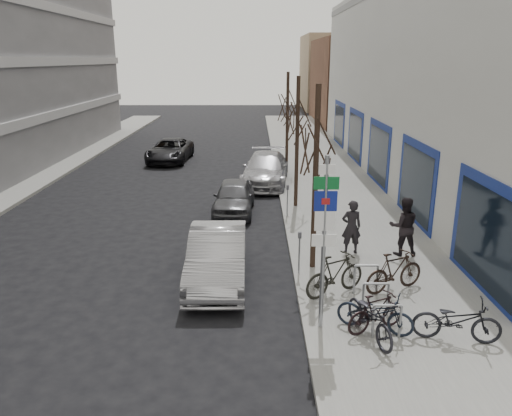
{
  "coord_description": "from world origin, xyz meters",
  "views": [
    {
      "loc": [
        0.88,
        -10.37,
        6.14
      ],
      "look_at": [
        0.9,
        3.46,
        2.0
      ],
      "focal_mm": 35.0,
      "sensor_mm": 36.0,
      "label": 1
    }
  ],
  "objects_px": {
    "highway_sign_pole": "(324,233)",
    "meter_front": "(299,249)",
    "bike_rack": "(376,295)",
    "bike_mid_curb": "(375,309)",
    "tree_mid": "(298,112)",
    "pedestrian_near": "(351,227)",
    "parked_car_back": "(265,169)",
    "meter_back": "(281,168)",
    "bike_mid_inner": "(335,274)",
    "bike_far_inner": "(395,271)",
    "meter_mid": "(287,198)",
    "bike_near_left": "(370,314)",
    "tree_far": "(288,99)",
    "pedestrian_far": "(404,226)",
    "tree_near": "(317,135)",
    "parked_car_front": "(217,256)",
    "bike_far_curb": "(457,317)",
    "lane_car": "(170,150)",
    "bike_near_right": "(376,312)",
    "parked_car_mid": "(234,197)"
  },
  "relations": [
    {
      "from": "highway_sign_pole",
      "to": "meter_front",
      "type": "bearing_deg",
      "value": 94.75
    },
    {
      "from": "bike_rack",
      "to": "bike_mid_curb",
      "type": "distance_m",
      "value": 0.82
    },
    {
      "from": "tree_mid",
      "to": "pedestrian_near",
      "type": "distance_m",
      "value": 6.34
    },
    {
      "from": "parked_car_back",
      "to": "pedestrian_near",
      "type": "relative_size",
      "value": 3.08
    },
    {
      "from": "meter_back",
      "to": "bike_rack",
      "type": "bearing_deg",
      "value": -82.98
    },
    {
      "from": "bike_rack",
      "to": "bike_mid_inner",
      "type": "relative_size",
      "value": 1.18
    },
    {
      "from": "meter_front",
      "to": "bike_far_inner",
      "type": "relative_size",
      "value": 0.68
    },
    {
      "from": "meter_mid",
      "to": "meter_back",
      "type": "distance_m",
      "value": 5.5
    },
    {
      "from": "bike_near_left",
      "to": "parked_car_back",
      "type": "distance_m",
      "value": 15.0
    },
    {
      "from": "tree_far",
      "to": "pedestrian_far",
      "type": "distance_m",
      "value": 12.74
    },
    {
      "from": "bike_rack",
      "to": "tree_near",
      "type": "height_order",
      "value": "tree_near"
    },
    {
      "from": "highway_sign_pole",
      "to": "tree_far",
      "type": "relative_size",
      "value": 0.76
    },
    {
      "from": "meter_mid",
      "to": "pedestrian_near",
      "type": "relative_size",
      "value": 0.73
    },
    {
      "from": "parked_car_front",
      "to": "pedestrian_far",
      "type": "distance_m",
      "value": 5.99
    },
    {
      "from": "bike_near_left",
      "to": "pedestrian_far",
      "type": "distance_m",
      "value": 5.4
    },
    {
      "from": "bike_far_curb",
      "to": "lane_car",
      "type": "height_order",
      "value": "lane_car"
    },
    {
      "from": "bike_rack",
      "to": "bike_far_inner",
      "type": "height_order",
      "value": "bike_far_inner"
    },
    {
      "from": "lane_car",
      "to": "pedestrian_far",
      "type": "height_order",
      "value": "pedestrian_far"
    },
    {
      "from": "tree_mid",
      "to": "tree_far",
      "type": "distance_m",
      "value": 6.5
    },
    {
      "from": "highway_sign_pole",
      "to": "tree_mid",
      "type": "height_order",
      "value": "tree_mid"
    },
    {
      "from": "bike_rack",
      "to": "parked_car_back",
      "type": "distance_m",
      "value": 13.99
    },
    {
      "from": "parked_car_back",
      "to": "pedestrian_far",
      "type": "height_order",
      "value": "pedestrian_far"
    },
    {
      "from": "meter_front",
      "to": "pedestrian_near",
      "type": "distance_m",
      "value": 2.41
    },
    {
      "from": "meter_mid",
      "to": "lane_car",
      "type": "distance_m",
      "value": 13.56
    },
    {
      "from": "bike_rack",
      "to": "meter_back",
      "type": "height_order",
      "value": "meter_back"
    },
    {
      "from": "meter_front",
      "to": "parked_car_front",
      "type": "bearing_deg",
      "value": -176.43
    },
    {
      "from": "bike_mid_curb",
      "to": "bike_mid_inner",
      "type": "xyz_separation_m",
      "value": [
        -0.63,
        1.85,
        0.04
      ]
    },
    {
      "from": "parked_car_front",
      "to": "parked_car_back",
      "type": "bearing_deg",
      "value": 81.19
    },
    {
      "from": "pedestrian_near",
      "to": "pedestrian_far",
      "type": "xyz_separation_m",
      "value": [
        1.62,
        -0.14,
        0.08
      ]
    },
    {
      "from": "bike_near_left",
      "to": "bike_far_curb",
      "type": "xyz_separation_m",
      "value": [
        1.87,
        -0.14,
        -0.0
      ]
    },
    {
      "from": "meter_mid",
      "to": "pedestrian_far",
      "type": "bearing_deg",
      "value": -49.76
    },
    {
      "from": "tree_mid",
      "to": "meter_front",
      "type": "bearing_deg",
      "value": -93.68
    },
    {
      "from": "tree_near",
      "to": "parked_car_front",
      "type": "bearing_deg",
      "value": -166.99
    },
    {
      "from": "parked_car_front",
      "to": "lane_car",
      "type": "height_order",
      "value": "parked_car_front"
    },
    {
      "from": "parked_car_back",
      "to": "bike_near_left",
      "type": "bearing_deg",
      "value": -76.41
    },
    {
      "from": "bike_far_inner",
      "to": "lane_car",
      "type": "relative_size",
      "value": 0.38
    },
    {
      "from": "parked_car_back",
      "to": "pedestrian_far",
      "type": "distance_m",
      "value": 10.75
    },
    {
      "from": "bike_near_right",
      "to": "bike_far_curb",
      "type": "xyz_separation_m",
      "value": [
        1.67,
        -0.41,
        0.1
      ]
    },
    {
      "from": "bike_mid_inner",
      "to": "meter_front",
      "type": "bearing_deg",
      "value": 0.55
    },
    {
      "from": "bike_far_curb",
      "to": "parked_car_mid",
      "type": "height_order",
      "value": "parked_car_mid"
    },
    {
      "from": "tree_near",
      "to": "bike_mid_inner",
      "type": "distance_m",
      "value": 3.86
    },
    {
      "from": "meter_mid",
      "to": "parked_car_back",
      "type": "height_order",
      "value": "parked_car_back"
    },
    {
      "from": "meter_mid",
      "to": "meter_back",
      "type": "relative_size",
      "value": 1.0
    },
    {
      "from": "bike_rack",
      "to": "pedestrian_near",
      "type": "height_order",
      "value": "pedestrian_near"
    },
    {
      "from": "bike_rack",
      "to": "pedestrian_near",
      "type": "distance_m",
      "value": 4.04
    },
    {
      "from": "bike_rack",
      "to": "highway_sign_pole",
      "type": "bearing_deg",
      "value": -156.41
    },
    {
      "from": "meter_mid",
      "to": "parked_car_back",
      "type": "xyz_separation_m",
      "value": [
        -0.75,
        5.89,
        -0.14
      ]
    },
    {
      "from": "meter_back",
      "to": "pedestrian_near",
      "type": "xyz_separation_m",
      "value": [
        1.79,
        -9.38,
        0.11
      ]
    },
    {
      "from": "bike_mid_inner",
      "to": "parked_car_mid",
      "type": "distance_m",
      "value": 8.4
    },
    {
      "from": "lane_car",
      "to": "bike_mid_curb",
      "type": "bearing_deg",
      "value": -65.21
    }
  ]
}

